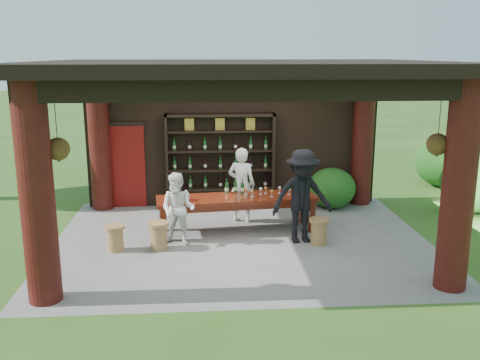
{
  "coord_description": "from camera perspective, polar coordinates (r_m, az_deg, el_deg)",
  "views": [
    {
      "loc": [
        -0.76,
        -10.05,
        3.64
      ],
      "look_at": [
        0.0,
        0.4,
        1.15
      ],
      "focal_mm": 40.0,
      "sensor_mm": 36.0,
      "label": 1
    }
  ],
  "objects": [
    {
      "name": "stool_near_right",
      "position": [
        10.57,
        8.41,
        -5.36
      ],
      "size": [
        0.39,
        0.39,
        0.51
      ],
      "rotation": [
        0.0,
        0.0,
        -0.27
      ],
      "color": "olive",
      "rests_on": "ground"
    },
    {
      "name": "stool_far_left",
      "position": [
        10.37,
        -13.17,
        -5.98
      ],
      "size": [
        0.38,
        0.38,
        0.5
      ],
      "rotation": [
        0.0,
        0.0,
        0.26
      ],
      "color": "olive",
      "rests_on": "ground"
    },
    {
      "name": "stool_near_left",
      "position": [
        10.29,
        -8.67,
        -5.82
      ],
      "size": [
        0.41,
        0.41,
        0.54
      ],
      "rotation": [
        0.0,
        0.0,
        -0.29
      ],
      "color": "olive",
      "rests_on": "ground"
    },
    {
      "name": "pavilion",
      "position": [
        10.61,
        -0.08,
        5.19
      ],
      "size": [
        7.5,
        6.0,
        3.6
      ],
      "color": "slate",
      "rests_on": "ground"
    },
    {
      "name": "guest_man",
      "position": [
        10.47,
        6.62,
        -1.74
      ],
      "size": [
        1.28,
        0.84,
        1.85
      ],
      "primitive_type": "imported",
      "rotation": [
        0.0,
        0.0,
        0.14
      ],
      "color": "black",
      "rests_on": "ground"
    },
    {
      "name": "host",
      "position": [
        11.7,
        0.17,
        -0.53
      ],
      "size": [
        0.71,
        0.59,
        1.66
      ],
      "primitive_type": "imported",
      "rotation": [
        0.0,
        0.0,
        2.78
      ],
      "color": "white",
      "rests_on": "ground"
    },
    {
      "name": "table_glasses",
      "position": [
        11.19,
        2.83,
        -1.22
      ],
      "size": [
        0.98,
        0.34,
        0.15
      ],
      "color": "silver",
      "rests_on": "tasting_table"
    },
    {
      "name": "guest_woman",
      "position": [
        10.37,
        -6.62,
        -3.11
      ],
      "size": [
        0.82,
        0.73,
        1.43
      ],
      "primitive_type": "imported",
      "rotation": [
        0.0,
        0.0,
        -0.31
      ],
      "color": "white",
      "rests_on": "ground"
    },
    {
      "name": "trees",
      "position": [
        12.03,
        18.81,
        11.37
      ],
      "size": [
        21.08,
        9.07,
        4.8
      ],
      "color": "#3F2819",
      "rests_on": "ground"
    },
    {
      "name": "napkin_basket",
      "position": [
        10.8,
        -6.15,
        -1.84
      ],
      "size": [
        0.28,
        0.21,
        0.14
      ],
      "primitive_type": "cube",
      "rotation": [
        0.0,
        0.0,
        0.11
      ],
      "color": "#BF6672",
      "rests_on": "tasting_table"
    },
    {
      "name": "wine_shelf",
      "position": [
        12.75,
        -2.11,
        2.04
      ],
      "size": [
        2.57,
        0.39,
        2.27
      ],
      "color": "black",
      "rests_on": "ground"
    },
    {
      "name": "shrubs",
      "position": [
        12.24,
        14.44,
        -1.76
      ],
      "size": [
        15.91,
        8.76,
        1.36
      ],
      "color": "#194C14",
      "rests_on": "ground"
    },
    {
      "name": "tasting_table",
      "position": [
        11.09,
        -0.35,
        -2.37
      ],
      "size": [
        3.37,
        1.2,
        0.75
      ],
      "rotation": [
        0.0,
        0.0,
        0.11
      ],
      "color": "#541C0C",
      "rests_on": "ground"
    },
    {
      "name": "table_bottles",
      "position": [
        11.33,
        -0.56,
        -0.6
      ],
      "size": [
        0.41,
        0.17,
        0.31
      ],
      "color": "#194C1E",
      "rests_on": "tasting_table"
    },
    {
      "name": "ground",
      "position": [
        10.71,
        0.16,
        -6.49
      ],
      "size": [
        90.0,
        90.0,
        0.0
      ],
      "primitive_type": "plane",
      "color": "#2D5119",
      "rests_on": "ground"
    }
  ]
}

